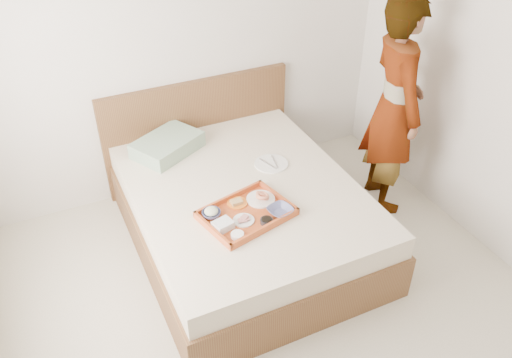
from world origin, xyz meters
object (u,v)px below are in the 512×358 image
Objects in this scene: tray at (247,213)px; person at (394,107)px; bed at (244,215)px; dinner_plate at (271,164)px.

person is at bearing -0.84° from tray.
person reaches higher than bed.
person is (1.28, 0.00, 0.62)m from bed.
bed is 7.68× the size of dinner_plate.
bed is 1.42m from person.
dinner_plate is at bearing 93.95° from person.
tray is at bearing -111.05° from bed.
bed is at bearing 104.17° from person.
person reaches higher than dinner_plate.
dinner_plate reaches higher than bed.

